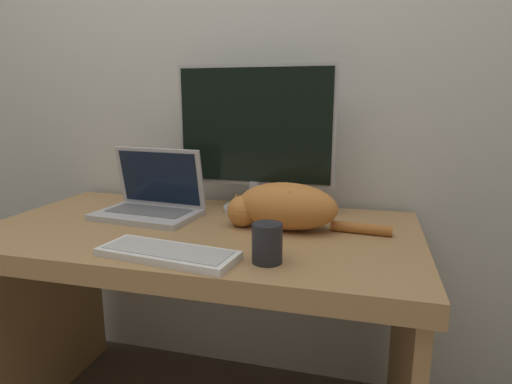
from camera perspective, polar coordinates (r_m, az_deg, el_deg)
name	(u,v)px	position (r m, az deg, el deg)	size (l,w,h in m)	color
wall_back	(238,56)	(1.72, -2.45, 17.63)	(6.40, 0.06, 2.60)	silver
desk	(201,274)	(1.43, -7.31, -10.85)	(1.36, 0.73, 0.74)	#A37A4C
monitor	(255,138)	(1.51, -0.13, 7.16)	(0.56, 0.23, 0.52)	#B2B2B7
laptop	(151,202)	(1.53, -13.83, -1.36)	(0.36, 0.25, 0.23)	#B7B7BC
external_keyboard	(168,253)	(1.13, -11.69, -8.02)	(0.38, 0.18, 0.02)	white
cat	(284,206)	(1.33, 3.76, -1.83)	(0.51, 0.20, 0.15)	#C67A38
coffee_mug	(267,243)	(1.07, 1.49, -6.83)	(0.08, 0.08, 0.10)	#232328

